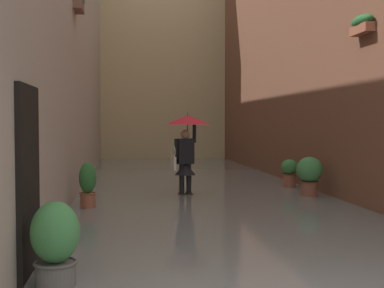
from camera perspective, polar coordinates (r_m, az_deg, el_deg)
ground_plane at (r=13.97m, az=-0.10°, el=-4.85°), size 60.00×60.00×0.00m
flood_water at (r=13.96m, az=-0.10°, el=-4.71°), size 6.63×25.73×0.07m
building_facade_left at (r=15.09m, az=14.80°, el=12.89°), size 2.04×23.73×9.06m
building_facade_right at (r=14.20m, az=-16.08°, el=14.64°), size 2.04×23.73×9.60m
building_facade_far at (r=25.04m, az=-3.40°, el=13.66°), size 9.43×1.80×13.28m
person_wading at (r=11.91m, az=-0.63°, el=0.82°), size 1.07×1.07×2.02m
potted_plant_far_left at (r=12.07m, az=13.15°, el=-3.34°), size 0.61×0.61×0.98m
potted_plant_far_right at (r=5.54m, az=-15.20°, el=-10.88°), size 0.51×0.51×0.96m
potted_plant_near_right at (r=10.35m, az=-11.72°, el=-4.63°), size 0.34×0.34×0.98m
potted_plant_mid_left at (r=13.65m, az=10.95°, el=-3.19°), size 0.45×0.45×0.79m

